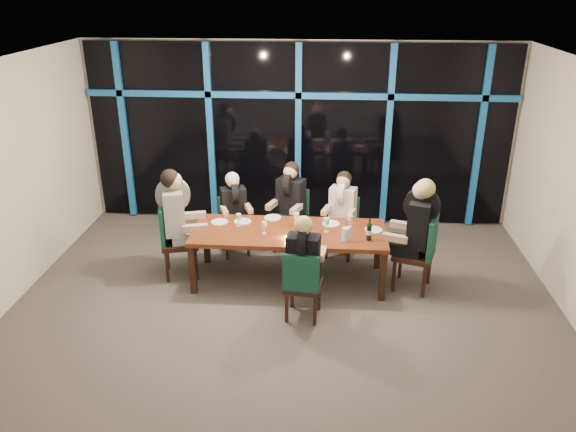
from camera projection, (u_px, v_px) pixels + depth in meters
The scene contains 29 objects.
room at pixel (284, 157), 6.29m from camera, with size 7.04×7.00×3.02m.
window_wall at pixel (299, 132), 9.17m from camera, with size 6.86×0.43×2.94m.
dining_table at pixel (289, 235), 7.55m from camera, with size 2.60×1.00×0.75m.
chair_far_left at pixel (234, 222), 8.46m from camera, with size 0.53×0.53×0.87m.
chair_far_mid at pixel (292, 216), 8.54m from camera, with size 0.58×0.58×0.96m.
chair_far_right at pixel (343, 223), 8.37m from camera, with size 0.52×0.52×0.90m.
chair_end_left at pixel (173, 236), 7.73m from camera, with size 0.60×0.60×1.06m.
chair_end_right at pixel (421, 249), 7.37m from camera, with size 0.63×0.63×1.07m.
chair_near_mid at pixel (302, 282), 6.71m from camera, with size 0.48×0.48×0.93m.
diner_far_left at pixel (234, 202), 8.25m from camera, with size 0.54×0.60×0.85m.
diner_far_mid at pixel (290, 194), 8.32m from camera, with size 0.59×0.66×0.93m.
diner_far_right at pixel (342, 202), 8.16m from camera, with size 0.53×0.61×0.88m.
diner_end_left at pixel (177, 208), 7.58m from camera, with size 0.72×0.61×1.04m.
diner_end_right at pixel (417, 219), 7.23m from camera, with size 0.73×0.64×1.04m.
diner_near_mid at pixel (304, 252), 6.64m from camera, with size 0.49×0.61×0.91m.
plate_far_left at pixel (243, 222), 7.79m from camera, with size 0.24×0.24×0.01m, color white.
plate_far_mid at pixel (273, 218), 7.92m from camera, with size 0.24×0.24×0.01m, color white.
plate_far_right at pixel (331, 224), 7.72m from camera, with size 0.24×0.24×0.01m, color white.
plate_end_left at pixel (220, 222), 7.78m from camera, with size 0.24×0.24×0.01m, color white.
plate_end_right at pixel (374, 230), 7.54m from camera, with size 0.24×0.24×0.01m, color white.
plate_near_mid at pixel (311, 242), 7.20m from camera, with size 0.24×0.24×0.01m, color white.
wine_bottle at pixel (369, 232), 7.22m from camera, with size 0.07×0.07×0.30m.
water_pitcher at pixel (345, 234), 7.22m from camera, with size 0.11×0.10×0.18m.
tea_light at pixel (286, 237), 7.31m from camera, with size 0.04×0.04×0.03m, color #F8984A.
wine_glass_a at pixel (264, 225), 7.39m from camera, with size 0.07×0.07×0.17m.
wine_glass_b at pixel (296, 216), 7.62m from camera, with size 0.07×0.07×0.19m.
wine_glass_c at pixel (327, 222), 7.45m from camera, with size 0.08×0.08×0.20m.
wine_glass_d at pixel (239, 217), 7.62m from camera, with size 0.07×0.07×0.18m.
wine_glass_e at pixel (351, 219), 7.60m from camera, with size 0.06×0.06×0.17m.
Camera 1 is at (0.49, -6.03, 3.89)m, focal length 35.00 mm.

